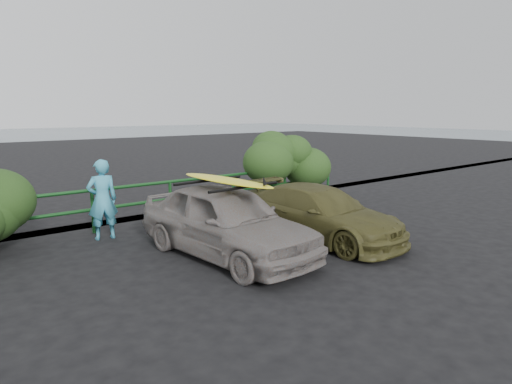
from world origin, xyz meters
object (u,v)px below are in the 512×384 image
Objects in this scene: surfboard at (226,180)px; guardrail at (134,205)px; man at (102,199)px; sedan at (226,221)px; olive_vehicle at (319,213)px.

guardrail is at bearing 93.10° from surfboard.
surfboard is (1.38, -2.71, 0.61)m from man.
sedan is at bearing -83.45° from guardrail.
surfboard is at bearing 125.08° from man.
surfboard is (0.38, -3.33, 0.97)m from guardrail.
man is at bearing 113.52° from surfboard.
man is 3.10m from surfboard.
man is at bearing -147.90° from guardrail.
guardrail is at bearing 122.15° from olive_vehicle.
olive_vehicle is at bearing -11.54° from sedan.
sedan is (0.38, -3.33, 0.18)m from guardrail.
guardrail is 3.49m from surfboard.
guardrail is 4.51m from olive_vehicle.
guardrail is 7.93× the size of man.
man reaches higher than olive_vehicle.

